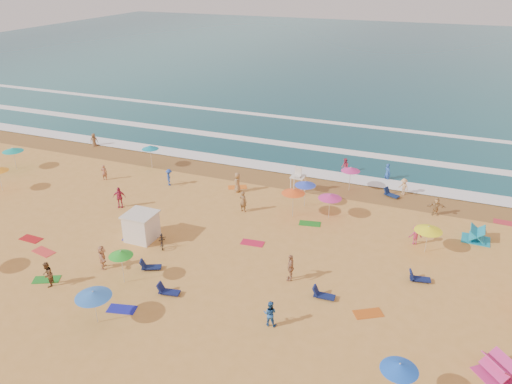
% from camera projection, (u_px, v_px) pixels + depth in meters
% --- Properties ---
extents(ground, '(220.00, 220.00, 0.00)m').
position_uv_depth(ground, '(216.00, 240.00, 37.26)').
color(ground, gold).
rests_on(ground, ground).
extents(ocean, '(220.00, 140.00, 0.18)m').
position_uv_depth(ocean, '(386.00, 57.00, 107.98)').
color(ocean, '#0C4756').
rests_on(ocean, ground).
extents(wet_sand, '(220.00, 220.00, 0.00)m').
position_uv_depth(wet_sand, '(273.00, 178.00, 47.78)').
color(wet_sand, olive).
rests_on(wet_sand, ground).
extents(surf_foam, '(200.00, 18.70, 0.05)m').
position_uv_depth(surf_foam, '(300.00, 148.00, 55.17)').
color(surf_foam, white).
rests_on(surf_foam, ground).
extents(cabana, '(2.00, 2.00, 2.00)m').
position_uv_depth(cabana, '(141.00, 227.00, 37.00)').
color(cabana, white).
rests_on(cabana, ground).
extents(cabana_roof, '(2.20, 2.20, 0.12)m').
position_uv_depth(cabana_roof, '(140.00, 214.00, 36.55)').
color(cabana_roof, silver).
rests_on(cabana_roof, cabana).
extents(bicycle, '(1.56, 1.94, 0.99)m').
position_uv_depth(bicycle, '(162.00, 240.00, 36.32)').
color(bicycle, black).
rests_on(bicycle, ground).
extents(lifeguard_stand, '(1.20, 1.20, 2.10)m').
position_uv_depth(lifeguard_stand, '(298.00, 182.00, 44.45)').
color(lifeguard_stand, white).
rests_on(lifeguard_stand, ground).
extents(beach_umbrellas, '(53.74, 29.12, 0.80)m').
position_uv_depth(beach_umbrellas, '(185.00, 213.00, 36.71)').
color(beach_umbrellas, '#FF1A22').
rests_on(beach_umbrellas, ground).
extents(loungers, '(65.38, 26.34, 0.34)m').
position_uv_depth(loungers, '(292.00, 270.00, 33.38)').
color(loungers, '#0E1446').
rests_on(loungers, ground).
extents(towels, '(34.89, 21.51, 0.03)m').
position_uv_depth(towels, '(209.00, 246.00, 36.44)').
color(towels, '#AE1519').
rests_on(towels, ground).
extents(popup_tents, '(3.28, 16.05, 1.20)m').
position_uv_depth(popup_tents, '(486.00, 286.00, 30.96)').
color(popup_tents, '#CB2D7B').
rests_on(popup_tents, ground).
extents(beachgoers, '(41.93, 26.68, 2.13)m').
position_uv_depth(beachgoers, '(224.00, 205.00, 40.75)').
color(beachgoers, tan).
rests_on(beachgoers, ground).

